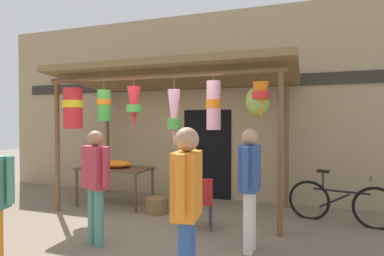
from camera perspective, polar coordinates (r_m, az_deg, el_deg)
name	(u,v)px	position (r m, az deg, el deg)	size (l,w,h in m)	color
ground_plane	(150,224)	(5.75, -7.42, -16.47)	(30.00, 30.00, 0.00)	#756656
shop_facade	(193,106)	(7.53, 0.23, 3.85)	(10.38, 0.29, 4.19)	#9E8966
market_stall_canopy	(169,86)	(6.23, -4.02, 7.48)	(4.71, 2.19, 2.80)	brown
display_table	(115,171)	(6.92, -13.44, -7.42)	(1.46, 0.81, 0.78)	brown
flower_heap_on_table	(115,164)	(6.92, -13.54, -6.14)	(0.75, 0.53, 0.16)	orange
folding_chair	(200,199)	(5.28, 1.35, -12.37)	(0.51, 0.51, 0.84)	#AD1E1E
wicker_basket_by_table	(157,205)	(6.33, -6.27, -13.42)	(0.42, 0.42, 0.29)	brown
parked_bicycle	(340,203)	(6.17, 24.76, -11.97)	(1.72, 0.52, 0.92)	black
vendor_in_orange	(187,200)	(3.11, -0.90, -12.65)	(0.27, 0.59, 1.69)	#2D5193
customer_foreground	(96,178)	(4.79, -16.69, -8.42)	(0.55, 0.36, 1.61)	#4C8E7A
shopper_by_bananas	(250,179)	(4.42, 10.18, -8.88)	(0.24, 0.59, 1.64)	silver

